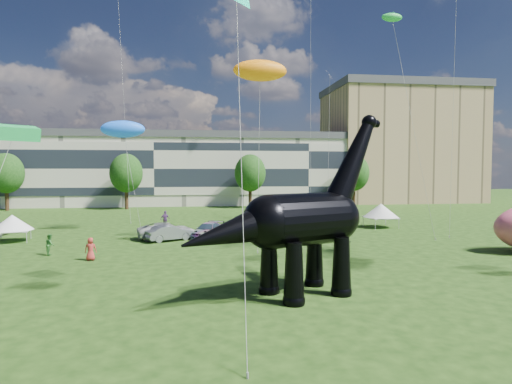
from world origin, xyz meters
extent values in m
plane|color=#16330C|center=(0.00, 0.00, 0.00)|extent=(220.00, 220.00, 0.00)
cube|color=beige|center=(-8.00, 62.00, 6.00)|extent=(78.00, 11.00, 12.00)
cube|color=tan|center=(40.00, 65.00, 11.00)|extent=(28.00, 18.00, 22.00)
cylinder|color=#382314|center=(-30.00, 53.00, 1.60)|extent=(0.56, 0.56, 3.20)
ellipsoid|color=#14380F|center=(-30.00, 53.00, 6.32)|extent=(5.20, 5.20, 6.24)
cylinder|color=#382314|center=(-12.00, 53.00, 1.60)|extent=(0.56, 0.56, 3.20)
ellipsoid|color=#14380F|center=(-12.00, 53.00, 6.32)|extent=(5.20, 5.20, 6.24)
cylinder|color=#382314|center=(8.00, 53.00, 1.60)|extent=(0.56, 0.56, 3.20)
ellipsoid|color=#14380F|center=(8.00, 53.00, 6.32)|extent=(5.20, 5.20, 6.24)
cylinder|color=#382314|center=(26.00, 53.00, 1.60)|extent=(0.56, 0.56, 3.20)
ellipsoid|color=#14380F|center=(26.00, 53.00, 6.32)|extent=(5.20, 5.20, 6.24)
cone|color=black|center=(3.89, 1.81, 1.48)|extent=(1.34, 1.34, 2.96)
sphere|color=black|center=(3.89, 1.81, 0.18)|extent=(1.08, 1.08, 1.08)
cone|color=black|center=(3.04, 3.80, 1.48)|extent=(1.34, 1.34, 2.96)
sphere|color=black|center=(3.04, 3.80, 0.18)|extent=(1.08, 1.08, 1.08)
cone|color=black|center=(6.61, 2.98, 1.48)|extent=(1.34, 1.34, 2.96)
sphere|color=black|center=(6.61, 2.98, 0.18)|extent=(1.08, 1.08, 1.08)
cone|color=black|center=(5.75, 4.97, 1.48)|extent=(1.34, 1.34, 2.96)
sphere|color=black|center=(5.75, 4.97, 0.18)|extent=(1.08, 1.08, 1.08)
cylinder|color=black|center=(4.73, 3.35, 3.85)|extent=(4.86, 4.08, 2.66)
sphere|color=black|center=(2.83, 2.54, 3.85)|extent=(2.66, 2.66, 2.66)
sphere|color=black|center=(6.64, 4.17, 3.85)|extent=(2.56, 2.56, 2.56)
cone|color=black|center=(7.74, 4.65, 6.70)|extent=(4.00, 2.83, 5.22)
sphere|color=black|center=(8.85, 5.12, 8.97)|extent=(0.83, 0.83, 0.83)
cylinder|color=black|center=(9.12, 5.24, 8.92)|extent=(0.81, 0.67, 0.43)
cone|color=black|center=(0.96, 1.73, 3.52)|extent=(5.61, 3.96, 2.90)
imported|color=gray|center=(-3.12, 21.02, 0.70)|extent=(4.47, 3.33, 1.41)
imported|color=silver|center=(-3.41, 22.17, 0.75)|extent=(5.79, 3.61, 1.49)
imported|color=#595960|center=(0.31, 22.47, 0.68)|extent=(3.58, 5.03, 1.35)
cube|color=white|center=(7.95, 31.93, 1.15)|extent=(3.26, 3.26, 0.13)
cone|color=white|center=(7.95, 31.93, 1.99)|extent=(4.13, 4.13, 1.57)
cylinder|color=#999999|center=(6.43, 30.52, 0.58)|extent=(0.06, 0.06, 1.15)
cylinder|color=#999999|center=(9.35, 30.41, 0.58)|extent=(0.06, 0.06, 1.15)
cylinder|color=#999999|center=(6.54, 33.45, 0.58)|extent=(0.06, 0.06, 1.15)
cylinder|color=#999999|center=(9.47, 33.34, 0.58)|extent=(0.06, 0.06, 1.15)
cube|color=silver|center=(19.34, 26.94, 1.09)|extent=(3.22, 3.22, 0.12)
cone|color=silver|center=(19.34, 26.94, 1.88)|extent=(4.08, 4.08, 1.49)
cylinder|color=#999999|center=(18.08, 25.44, 0.55)|extent=(0.06, 0.06, 1.09)
cylinder|color=#999999|center=(20.84, 25.68, 0.55)|extent=(0.06, 0.06, 1.09)
cylinder|color=#999999|center=(17.84, 28.21, 0.55)|extent=(0.06, 0.06, 1.09)
cylinder|color=#999999|center=(20.60, 28.45, 0.55)|extent=(0.06, 0.06, 1.09)
cube|color=white|center=(-16.81, 22.32, 0.99)|extent=(3.24, 3.24, 0.11)
cone|color=white|center=(-16.81, 22.32, 1.71)|extent=(4.11, 4.11, 1.35)
cylinder|color=#999999|center=(-15.30, 21.37, 0.50)|extent=(0.05, 0.05, 0.99)
cylinder|color=#999999|center=(-15.86, 23.83, 0.50)|extent=(0.05, 0.05, 0.99)
imported|color=#345B84|center=(23.43, 36.09, 0.78)|extent=(0.58, 0.39, 1.56)
imported|color=#AE302B|center=(-8.04, 13.26, 0.81)|extent=(0.84, 0.59, 1.62)
imported|color=#5F3374|center=(-4.21, 30.00, 0.92)|extent=(1.16, 0.93, 1.84)
imported|color=#306F2C|center=(-11.50, 15.64, 0.80)|extent=(0.75, 0.88, 1.59)
imported|color=olive|center=(11.37, 18.38, 0.95)|extent=(1.35, 0.96, 1.89)
imported|color=black|center=(12.54, 18.40, 0.91)|extent=(0.54, 1.68, 1.82)
ellipsoid|color=orange|center=(4.61, 18.00, 14.58)|extent=(4.42, 4.75, 1.75)
ellipsoid|color=blue|center=(-8.16, 27.72, 10.49)|extent=(4.05, 4.81, 1.73)
cube|color=#179540|center=(-10.69, 7.98, 8.41)|extent=(2.63, 2.44, 0.98)
plane|color=white|center=(15.45, 33.41, 17.82)|extent=(1.63, 1.97, 1.42)
ellipsoid|color=green|center=(17.85, 21.77, 20.85)|extent=(2.22, 1.83, 0.79)
camera|label=1|loc=(-0.52, -17.61, 6.35)|focal=30.00mm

